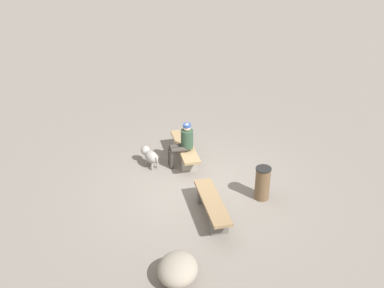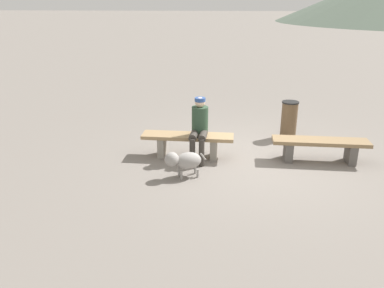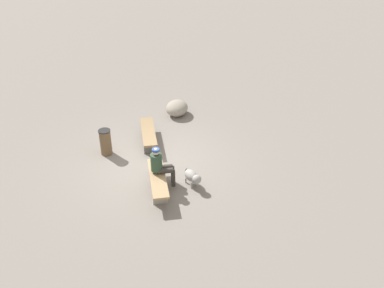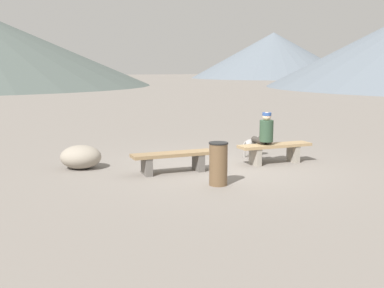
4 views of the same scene
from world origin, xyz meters
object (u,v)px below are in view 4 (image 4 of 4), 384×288
Objects in this scene: bench_right at (275,150)px; trash_bin at (218,164)px; bench_left at (173,159)px; dog at (253,144)px; boulder at (81,157)px; seated_person at (264,134)px.

trash_bin reaches higher than bench_right.
dog reaches higher than bench_left.
bench_left is 1.46m from trash_bin.
dog is at bearing 92.97° from bench_right.
trash_bin is (0.42, -1.39, 0.12)m from bench_left.
boulder reaches higher than dog.
bench_left is 2.54× the size of dog.
bench_left is at bearing 179.61° from dog.
bench_left is at bearing -34.66° from boulder.
dog is 4.40m from boulder.
boulder is (-4.39, 0.25, -0.05)m from dog.
bench_left is 1.49× the size of seated_person.
bench_right is 0.47m from seated_person.
seated_person reaches higher than dog.
dog is at bearing 47.62° from trash_bin.
boulder is at bearing 155.47° from dog.
boulder is (-1.79, 1.24, -0.04)m from bench_left.
trash_bin is at bearing -153.65° from dog.
seated_person is at bearing 3.77° from bench_left.
seated_person is at bearing -15.07° from boulder.
seated_person is 1.46× the size of trash_bin.
bench_left is at bearing 106.82° from trash_bin.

